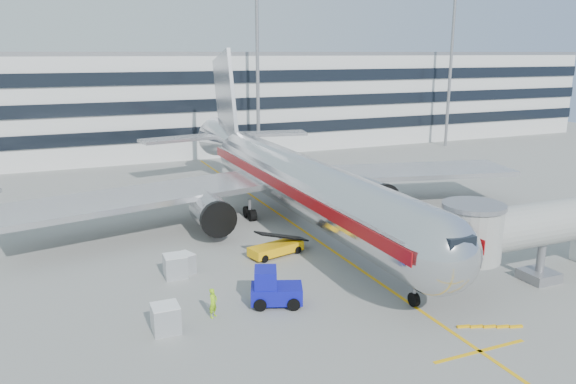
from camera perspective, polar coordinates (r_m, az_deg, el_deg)
name	(u,v)px	position (r m, az deg, el deg)	size (l,w,h in m)	color
ground	(351,263)	(43.10, 6.42, -7.22)	(180.00, 180.00, 0.00)	gray
lead_in_line	(297,227)	(51.52, 0.96, -3.54)	(0.25, 70.00, 0.01)	#F3AE0C
stop_bar	(480,351)	(32.84, 18.92, -15.06)	(6.00, 0.25, 0.01)	#F3AE0C
main_jet	(290,178)	(51.94, 0.20, 1.44)	(50.95, 48.70, 16.06)	silver
jet_bridge	(562,225)	(43.54, 26.09, -3.00)	(17.80, 4.50, 7.00)	silver
terminal	(179,101)	(95.24, -11.01, 9.11)	(150.00, 24.25, 15.60)	silver
light_mast_centre	(257,57)	(81.80, -3.13, 13.54)	(2.40, 1.20, 25.45)	gray
light_mast_east	(451,56)	(98.77, 16.26, 13.10)	(2.40, 1.20, 25.45)	gray
belt_loader	(276,248)	(44.26, -1.25, -5.68)	(4.76, 2.66, 2.22)	#FFB40A
baggage_tug	(273,289)	(35.87, -1.52, -9.82)	(3.66, 2.96, 2.41)	#0E119E
cargo_container_left	(175,266)	(40.89, -11.37, -7.38)	(1.59, 1.59, 1.64)	silver
cargo_container_right	(183,264)	(41.40, -10.64, -7.17)	(1.81, 1.81, 1.49)	silver
cargo_container_front	(166,318)	(33.49, -12.32, -12.43)	(1.53, 1.53, 1.62)	silver
ramp_worker	(213,303)	(34.63, -7.62, -11.11)	(0.67, 0.44, 1.83)	#94D716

